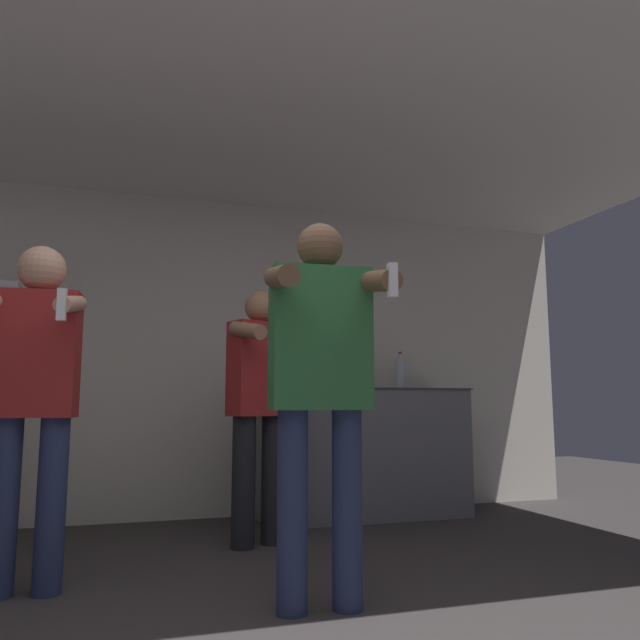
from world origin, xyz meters
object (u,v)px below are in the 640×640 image
(bottle_red_label, at_px, (331,376))
(person_woman_foreground, at_px, (321,375))
(person_spectator_back, at_px, (260,400))
(bottle_tall_gin, at_px, (348,376))
(bottle_short_whiskey, at_px, (363,376))
(person_man_side, at_px, (34,387))
(bottle_dark_rum, at_px, (311,370))
(bottle_brown_liquor, at_px, (400,373))

(bottle_red_label, xyz_separation_m, person_woman_foreground, (-0.74, -2.02, -0.10))
(person_woman_foreground, relative_size, person_spectator_back, 1.05)
(bottle_red_label, xyz_separation_m, bottle_tall_gin, (0.15, 0.00, 0.00))
(person_woman_foreground, distance_m, person_spectator_back, 1.31)
(bottle_red_label, height_order, person_spectator_back, person_spectator_back)
(bottle_short_whiskey, height_order, person_man_side, person_man_side)
(bottle_short_whiskey, height_order, person_woman_foreground, person_woman_foreground)
(person_woman_foreground, bearing_deg, person_spectator_back, 89.29)
(bottle_dark_rum, bearing_deg, person_spectator_back, -128.39)
(bottle_dark_rum, distance_m, person_man_side, 2.29)
(bottle_red_label, relative_size, person_woman_foreground, 0.14)
(bottle_red_label, height_order, person_man_side, person_man_side)
(bottle_red_label, height_order, person_woman_foreground, person_woman_foreground)
(bottle_tall_gin, xyz_separation_m, bottle_short_whiskey, (0.13, 0.00, 0.00))
(person_spectator_back, bearing_deg, bottle_short_whiskey, 35.30)
(person_woman_foreground, xyz_separation_m, person_man_side, (-1.24, 0.64, -0.05))
(person_woman_foreground, bearing_deg, person_man_side, 152.90)
(bottle_red_label, height_order, bottle_brown_liquor, bottle_brown_liquor)
(bottle_brown_liquor, relative_size, person_man_side, 0.18)
(bottle_red_label, bearing_deg, bottle_tall_gin, 0.00)
(person_man_side, bearing_deg, bottle_brown_liquor, 28.13)
(bottle_tall_gin, xyz_separation_m, person_man_side, (-2.13, -1.38, -0.15))
(bottle_tall_gin, distance_m, bottle_brown_liquor, 0.46)
(bottle_red_label, bearing_deg, person_man_side, -145.07)
(bottle_red_label, distance_m, person_man_side, 2.42)
(bottle_red_label, bearing_deg, bottle_brown_liquor, 0.00)
(person_woman_foreground, relative_size, person_man_side, 1.03)
(bottle_short_whiskey, bearing_deg, bottle_brown_liquor, 0.00)
(bottle_red_label, xyz_separation_m, bottle_short_whiskey, (0.28, 0.00, 0.00))
(bottle_brown_liquor, bearing_deg, bottle_tall_gin, -180.00)
(person_woman_foreground, bearing_deg, bottle_brown_liquor, 56.34)
(bottle_short_whiskey, relative_size, bottle_brown_liquor, 0.83)
(bottle_short_whiskey, bearing_deg, person_man_side, -148.51)
(bottle_dark_rum, bearing_deg, bottle_red_label, 0.00)
(bottle_red_label, xyz_separation_m, bottle_dark_rum, (-0.16, 0.00, 0.04))
(bottle_tall_gin, xyz_separation_m, person_woman_foreground, (-0.89, -2.02, -0.10))
(bottle_red_label, relative_size, bottle_brown_liquor, 0.81)
(bottle_dark_rum, relative_size, person_woman_foreground, 0.20)
(bottle_red_label, relative_size, bottle_dark_rum, 0.71)
(bottle_tall_gin, bearing_deg, person_man_side, -147.00)
(bottle_tall_gin, relative_size, bottle_short_whiskey, 1.06)
(person_man_side, xyz_separation_m, person_spectator_back, (1.26, 0.67, -0.05))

